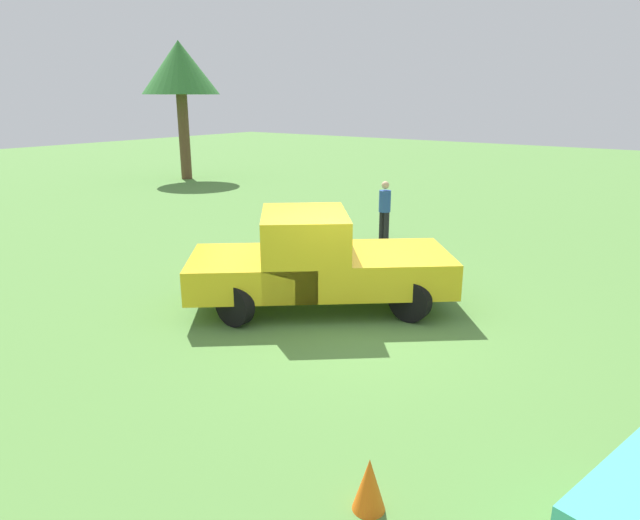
{
  "coord_description": "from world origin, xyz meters",
  "views": [
    {
      "loc": [
        5.07,
        -7.57,
        3.78
      ],
      "look_at": [
        -0.76,
        0.31,
        0.9
      ],
      "focal_mm": 31.1,
      "sensor_mm": 36.0,
      "label": 1
    }
  ],
  "objects_px": {
    "person_bystander": "(385,207)",
    "traffic_cone": "(369,484)",
    "pickup_truck": "(313,259)",
    "tree_back_left": "(180,70)"
  },
  "relations": [
    {
      "from": "person_bystander",
      "to": "tree_back_left",
      "type": "distance_m",
      "value": 15.05
    },
    {
      "from": "pickup_truck",
      "to": "person_bystander",
      "type": "height_order",
      "value": "pickup_truck"
    },
    {
      "from": "pickup_truck",
      "to": "person_bystander",
      "type": "distance_m",
      "value": 5.45
    },
    {
      "from": "person_bystander",
      "to": "pickup_truck",
      "type": "bearing_deg",
      "value": -145.74
    },
    {
      "from": "tree_back_left",
      "to": "traffic_cone",
      "type": "bearing_deg",
      "value": -36.37
    },
    {
      "from": "pickup_truck",
      "to": "tree_back_left",
      "type": "distance_m",
      "value": 18.63
    },
    {
      "from": "traffic_cone",
      "to": "pickup_truck",
      "type": "bearing_deg",
      "value": 132.75
    },
    {
      "from": "pickup_truck",
      "to": "traffic_cone",
      "type": "relative_size",
      "value": 8.91
    },
    {
      "from": "person_bystander",
      "to": "traffic_cone",
      "type": "bearing_deg",
      "value": -132.53
    },
    {
      "from": "traffic_cone",
      "to": "person_bystander",
      "type": "bearing_deg",
      "value": 119.43
    }
  ]
}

